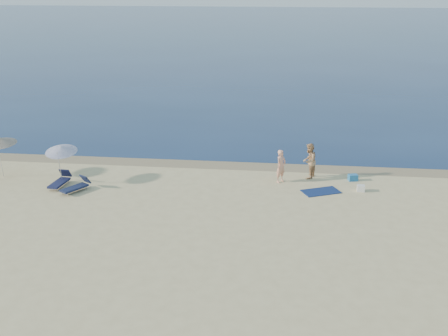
{
  "coord_description": "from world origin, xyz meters",
  "views": [
    {
      "loc": [
        3.02,
        -10.32,
        10.19
      ],
      "look_at": [
        -0.09,
        16.0,
        1.0
      ],
      "focal_mm": 45.0,
      "sensor_mm": 36.0,
      "label": 1
    }
  ],
  "objects_px": {
    "person_right": "(309,161)",
    "umbrella_near": "(61,149)",
    "blue_cooler": "(353,178)",
    "person_left": "(281,166)"
  },
  "relations": [
    {
      "from": "person_right",
      "to": "blue_cooler",
      "type": "bearing_deg",
      "value": 103.66
    },
    {
      "from": "person_right",
      "to": "umbrella_near",
      "type": "height_order",
      "value": "umbrella_near"
    },
    {
      "from": "person_left",
      "to": "person_right",
      "type": "bearing_deg",
      "value": -23.29
    },
    {
      "from": "person_right",
      "to": "blue_cooler",
      "type": "relative_size",
      "value": 4.01
    },
    {
      "from": "blue_cooler",
      "to": "umbrella_near",
      "type": "height_order",
      "value": "umbrella_near"
    },
    {
      "from": "person_left",
      "to": "person_right",
      "type": "height_order",
      "value": "person_right"
    },
    {
      "from": "person_left",
      "to": "person_right",
      "type": "distance_m",
      "value": 1.65
    },
    {
      "from": "person_right",
      "to": "umbrella_near",
      "type": "distance_m",
      "value": 12.77
    },
    {
      "from": "umbrella_near",
      "to": "blue_cooler",
      "type": "bearing_deg",
      "value": 4.63
    },
    {
      "from": "person_right",
      "to": "umbrella_near",
      "type": "xyz_separation_m",
      "value": [
        -12.56,
        -2.17,
        0.86
      ]
    }
  ]
}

